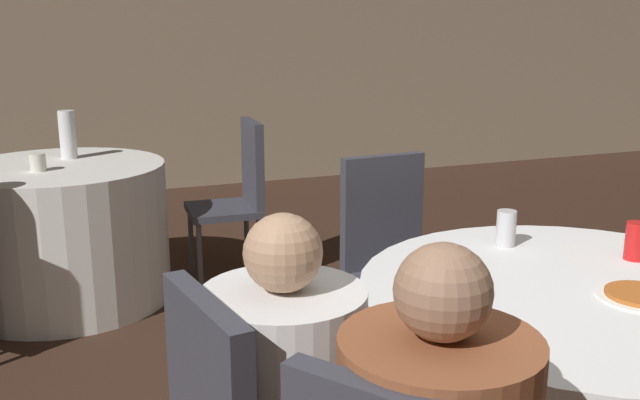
# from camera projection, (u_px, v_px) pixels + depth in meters

# --- Properties ---
(wall_back) EXTENTS (16.00, 0.06, 2.80)m
(wall_back) POSITION_uv_depth(u_px,v_px,m) (179.00, 33.00, 6.32)
(wall_back) COLOR gray
(wall_back) RESTS_ON ground_plane
(table_far) EXTENTS (1.11, 1.11, 0.76)m
(table_far) POSITION_uv_depth(u_px,v_px,m) (64.00, 233.00, 3.87)
(table_far) COLOR white
(table_far) RESTS_ON ground_plane
(chair_near_north) EXTENTS (0.43, 0.43, 0.95)m
(chair_near_north) POSITION_uv_depth(u_px,v_px,m) (391.00, 249.00, 3.01)
(chair_near_north) COLOR #383842
(chair_near_north) RESTS_ON ground_plane
(chair_far_east) EXTENTS (0.42, 0.42, 0.95)m
(chair_far_east) POSITION_uv_depth(u_px,v_px,m) (239.00, 188.00, 4.12)
(chair_far_east) COLOR #383842
(chair_far_east) RESTS_ON ground_plane
(soda_can_silver) EXTENTS (0.07, 0.07, 0.12)m
(soda_can_silver) POSITION_uv_depth(u_px,v_px,m) (506.00, 228.00, 2.40)
(soda_can_silver) COLOR silver
(soda_can_silver) RESTS_ON table_near
(soda_can_red) EXTENTS (0.07, 0.07, 0.12)m
(soda_can_red) POSITION_uv_depth(u_px,v_px,m) (636.00, 241.00, 2.26)
(soda_can_red) COLOR red
(soda_can_red) RESTS_ON table_near
(bottle_far) EXTENTS (0.09, 0.09, 0.27)m
(bottle_far) POSITION_uv_depth(u_px,v_px,m) (68.00, 135.00, 3.94)
(bottle_far) COLOR white
(bottle_far) RESTS_ON table_far
(cup_far) EXTENTS (0.08, 0.08, 0.09)m
(cup_far) POSITION_uv_depth(u_px,v_px,m) (38.00, 162.00, 3.61)
(cup_far) COLOR silver
(cup_far) RESTS_ON table_far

